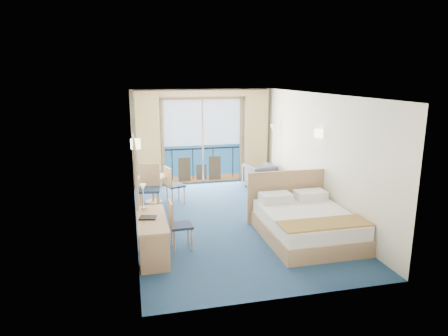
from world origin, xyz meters
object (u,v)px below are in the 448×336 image
desk_chair (177,222)px  round_table (153,183)px  table_chair_b (150,185)px  nightstand (301,198)px  floor_lamp (274,140)px  desk (154,244)px  table_chair_a (172,183)px  bed (305,223)px  armchair (260,176)px

desk_chair → round_table: desk_chair is taller
table_chair_b → nightstand: bearing=-5.8°
floor_lamp → desk_chair: 4.79m
table_chair_b → desk: bearing=-84.1°
table_chair_a → table_chair_b: table_chair_b is taller
nightstand → table_chair_b: (-3.41, 0.82, 0.32)m
round_table → table_chair_b: bearing=-100.0°
bed → nightstand: 1.62m
desk → desk_chair: desk_chair is taller
table_chair_a → desk_chair: bearing=157.8°
table_chair_a → nightstand: bearing=-130.8°
bed → table_chair_b: 3.68m
bed → table_chair_b: size_ratio=1.93×
desk → round_table: desk is taller
desk_chair → table_chair_b: table_chair_b is taller
floor_lamp → desk_chair: (-3.12, -3.54, -0.82)m
desk → floor_lamp: bearing=48.9°
floor_lamp → table_chair_b: (-3.48, -1.28, -0.71)m
armchair → desk_chair: bearing=40.1°
armchair → table_chair_a: (-2.50, -0.80, 0.17)m
desk_chair → table_chair_a: table_chair_a is taller
floor_lamp → desk: bearing=-131.1°
floor_lamp → table_chair_a: floor_lamp is taller
nightstand → floor_lamp: bearing=88.1°
bed → floor_lamp: 3.82m
armchair → table_chair_a: table_chair_a is taller
armchair → bed: bearing=74.3°
bed → armchair: 3.53m
floor_lamp → round_table: (-3.37, -0.70, -0.83)m
nightstand → round_table: 3.60m
desk_chair → desk: bearing=137.5°
round_table → table_chair_a: table_chair_a is taller
desk → table_chair_a: size_ratio=1.57×
armchair → round_table: armchair is taller
nightstand → armchair: size_ratio=0.78×
bed → round_table: bearing=133.0°
floor_lamp → desk: 5.51m
nightstand → desk: size_ratio=0.41×
desk → table_chair_b: 2.82m
floor_lamp → desk: size_ratio=1.21×
bed → armchair: (0.24, 3.52, 0.03)m
bed → table_chair_a: bed is taller
nightstand → armchair: 2.03m
nightstand → desk_chair: size_ratio=0.66×
table_chair_a → armchair: bearing=-90.1°
table_chair_a → table_chair_b: bearing=106.9°
armchair → desk_chair: 4.38m
desk → table_chair_a: (0.65, 3.20, 0.14)m
desk_chair → table_chair_a: size_ratio=0.98×
nightstand → table_chair_a: bearing=157.0°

